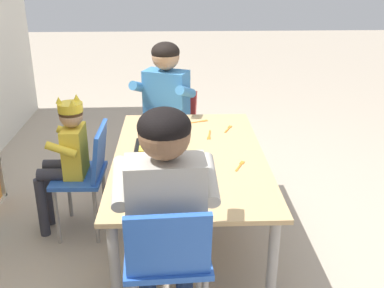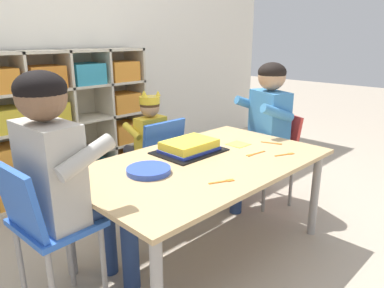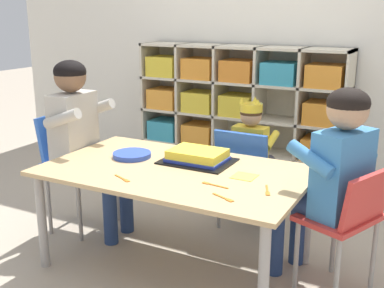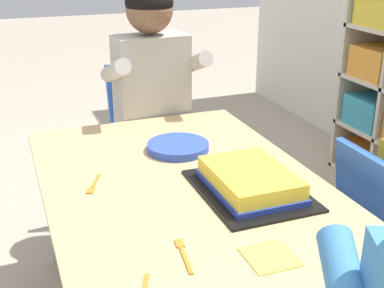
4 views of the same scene
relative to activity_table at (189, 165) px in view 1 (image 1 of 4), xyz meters
The scene contains 15 objects.
ground 0.50m from the activity_table, ahead, with size 16.00×16.00×0.00m, color tan.
activity_table is the anchor object (origin of this frame).
classroom_chair_blue 0.62m from the activity_table, 74.58° to the left, with size 0.37×0.31×0.66m.
child_with_crown 0.72m from the activity_table, 76.72° to the left, with size 0.30×0.31×0.84m.
classroom_chair_adult_side 0.83m from the activity_table, behind, with size 0.33×0.36×0.74m.
adult_helper_seated 0.74m from the activity_table, behind, with size 0.44×0.42×1.08m.
classroom_chair_guest_side 0.88m from the activity_table, ahead, with size 0.42×0.45×0.66m.
guest_at_table_side 0.80m from the activity_table, 11.53° to the left, with size 0.49×0.47×1.03m.
birthday_cake_on_tray 0.19m from the activity_table, 72.79° to the left, with size 0.38×0.29×0.07m.
paper_plate_stack 0.33m from the activity_table, 167.72° to the left, with size 0.22×0.22×0.03m, color blue.
paper_napkin_square 0.38m from the activity_table, ahead, with size 0.12×0.12×0.00m, color #F4DB4C.
fork_by_napkin 0.32m from the activity_table, 24.36° to the right, with size 0.14×0.03×0.00m.
fork_near_child_seat 0.55m from the activity_table, ahead, with size 0.06×0.12×0.00m.
fork_at_table_front_edge 0.48m from the activity_table, 32.95° to the right, with size 0.12×0.06×0.00m.
fork_beside_plate_stack 0.30m from the activity_table, 119.73° to the right, with size 0.12×0.07×0.00m.
Camera 1 is at (-2.31, 0.07, 1.57)m, focal length 43.44 mm.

